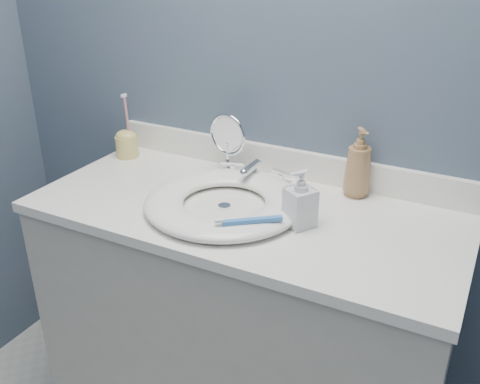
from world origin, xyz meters
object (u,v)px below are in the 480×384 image
Objects in this scene: toothbrush_holder at (127,143)px; soap_bottle_amber at (359,163)px; makeup_mirror at (228,142)px; soap_bottle_clear at (300,199)px.

soap_bottle_amber is at bearing 4.61° from toothbrush_holder.
toothbrush_holder reaches higher than makeup_mirror.
soap_bottle_amber reaches higher than makeup_mirror.
makeup_mirror is 0.98× the size of soap_bottle_amber.
makeup_mirror is 1.30× the size of soap_bottle_clear.
soap_bottle_amber is (0.41, 0.04, -0.01)m from makeup_mirror.
soap_bottle_amber is at bearing 13.69° from makeup_mirror.
makeup_mirror is at bearing 3.74° from toothbrush_holder.
soap_bottle_clear is at bearing -24.33° from makeup_mirror.
soap_bottle_amber reaches higher than soap_bottle_clear.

